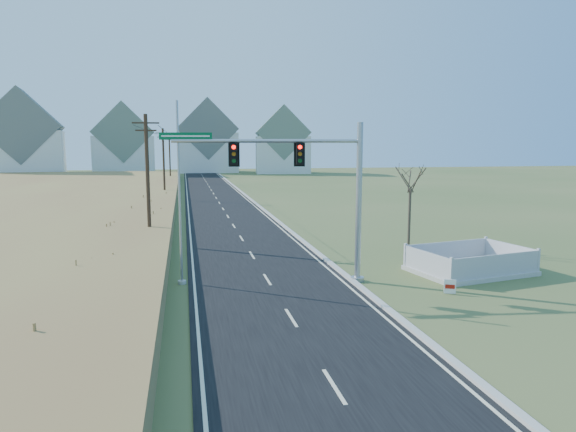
# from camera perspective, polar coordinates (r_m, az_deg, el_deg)

# --- Properties ---
(ground) EXTENTS (260.00, 260.00, 0.00)m
(ground) POSITION_cam_1_polar(r_m,az_deg,el_deg) (22.81, -0.69, -9.76)
(ground) COLOR #455A2B
(ground) RESTS_ON ground
(road) EXTENTS (8.00, 180.00, 0.06)m
(road) POSITION_cam_1_polar(r_m,az_deg,el_deg) (71.80, -8.18, 2.31)
(road) COLOR black
(road) RESTS_ON ground
(curb) EXTENTS (0.30, 180.00, 0.18)m
(curb) POSITION_cam_1_polar(r_m,az_deg,el_deg) (72.14, -4.89, 2.43)
(curb) COLOR #B2AFA8
(curb) RESTS_ON ground
(reed_marsh) EXTENTS (38.00, 110.00, 1.30)m
(reed_marsh) POSITION_cam_1_polar(r_m,az_deg,el_deg) (64.81, -29.33, 1.33)
(reed_marsh) COLOR olive
(reed_marsh) RESTS_ON ground
(utility_pole_near) EXTENTS (1.80, 0.26, 9.00)m
(utility_pole_near) POSITION_cam_1_polar(r_m,az_deg,el_deg) (36.50, -15.33, 4.10)
(utility_pole_near) COLOR #422D1E
(utility_pole_near) RESTS_ON ground
(utility_pole_mid) EXTENTS (1.80, 0.26, 9.00)m
(utility_pole_mid) POSITION_cam_1_polar(r_m,az_deg,el_deg) (66.43, -13.64, 5.74)
(utility_pole_mid) COLOR #422D1E
(utility_pole_mid) RESTS_ON ground
(utility_pole_far) EXTENTS (1.80, 0.26, 9.00)m
(utility_pole_far) POSITION_cam_1_polar(r_m,az_deg,el_deg) (96.41, -13.00, 6.36)
(utility_pole_far) COLOR #422D1E
(utility_pole_far) RESTS_ON ground
(condo_nw) EXTENTS (17.69, 13.38, 19.05)m
(condo_nw) POSITION_cam_1_polar(r_m,az_deg,el_deg) (126.01, -27.34, 7.38)
(condo_nw) COLOR white
(condo_nw) RESTS_ON ground
(condo_nnw) EXTENTS (14.93, 11.17, 17.03)m
(condo_nnw) POSITION_cam_1_polar(r_m,az_deg,el_deg) (130.10, -17.78, 7.53)
(condo_nnw) COLOR white
(condo_nnw) RESTS_ON ground
(condo_n) EXTENTS (15.27, 10.20, 18.54)m
(condo_n) POSITION_cam_1_polar(r_m,az_deg,el_deg) (133.49, -8.96, 8.09)
(condo_n) COLOR white
(condo_n) RESTS_ON ground
(condo_ne) EXTENTS (14.12, 10.51, 16.52)m
(condo_ne) POSITION_cam_1_polar(r_m,az_deg,el_deg) (127.64, -0.61, 7.86)
(condo_ne) COLOR white
(condo_ne) RESTS_ON ground
(traffic_signal_mast) EXTENTS (10.03, 1.57, 8.03)m
(traffic_signal_mast) POSITION_cam_1_polar(r_m,az_deg,el_deg) (25.53, 3.67, 3.24)
(traffic_signal_mast) COLOR #9EA0A5
(traffic_signal_mast) RESTS_ON ground
(fence_enclosure) EXTENTS (6.71, 5.19, 1.38)m
(fence_enclosure) POSITION_cam_1_polar(r_m,az_deg,el_deg) (29.88, 19.53, -5.41)
(fence_enclosure) COLOR #B7B5AD
(fence_enclosure) RESTS_ON ground
(open_sign) EXTENTS (0.52, 0.27, 0.67)m
(open_sign) POSITION_cam_1_polar(r_m,az_deg,el_deg) (25.35, 17.55, -7.48)
(open_sign) COLOR white
(open_sign) RESTS_ON ground
(flagpole) EXTENTS (0.41, 0.41, 9.04)m
(flagpole) POSITION_cam_1_polar(r_m,az_deg,el_deg) (25.79, -11.91, 0.35)
(flagpole) COLOR #B7B5AD
(flagpole) RESTS_ON ground
(bare_tree) EXTENTS (2.25, 2.25, 5.95)m
(bare_tree) POSITION_cam_1_polar(r_m,az_deg,el_deg) (35.20, 13.47, 4.23)
(bare_tree) COLOR #4C3F33
(bare_tree) RESTS_ON ground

